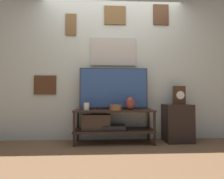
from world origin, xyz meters
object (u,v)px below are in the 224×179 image
object	(u,v)px
television	(114,88)
vase_urn_stoneware	(130,103)
vase_wide_bowl	(115,107)
candle_jar	(86,106)
mantel_clock	(179,95)

from	to	relation	value
television	vase_urn_stoneware	size ratio (longest dim) A/B	5.61
vase_wide_bowl	candle_jar	bearing A→B (deg)	176.89
candle_jar	mantel_clock	size ratio (longest dim) A/B	0.37
television	vase_wide_bowl	xyz separation A→B (m)	(0.02, -0.21, -0.32)
television	mantel_clock	xyz separation A→B (m)	(1.13, -0.01, -0.12)
television	vase_wide_bowl	world-z (taller)	television
vase_urn_stoneware	candle_jar	bearing A→B (deg)	-179.95
television	mantel_clock	distance (m)	1.14
vase_wide_bowl	mantel_clock	size ratio (longest dim) A/B	0.62
television	vase_urn_stoneware	distance (m)	0.41
candle_jar	mantel_clock	xyz separation A→B (m)	(1.58, 0.18, 0.18)
candle_jar	television	bearing A→B (deg)	22.76
vase_urn_stoneware	mantel_clock	distance (m)	0.90
television	mantel_clock	bearing A→B (deg)	-0.50
television	vase_wide_bowl	bearing A→B (deg)	-85.73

